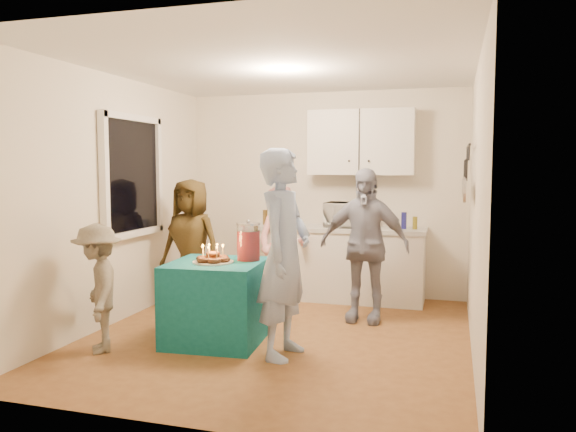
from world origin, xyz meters
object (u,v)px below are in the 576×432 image
(counter, at_px, (334,265))
(microwave, at_px, (348,215))
(punch_jar, at_px, (248,243))
(man_birthday, at_px, (284,253))
(child_near_left, at_px, (98,288))
(party_table, at_px, (217,302))
(woman_back_left, at_px, (191,244))
(woman_back_center, at_px, (283,244))
(woman_back_right, at_px, (364,245))

(counter, relative_size, microwave, 4.03)
(microwave, height_order, punch_jar, microwave)
(punch_jar, relative_size, man_birthday, 0.19)
(punch_jar, xyz_separation_m, child_near_left, (-1.15, -0.75, -0.35))
(microwave, distance_m, punch_jar, 1.94)
(counter, bearing_deg, party_table, -109.44)
(party_table, distance_m, child_near_left, 1.08)
(woman_back_left, height_order, woman_back_center, woman_back_left)
(woman_back_center, bearing_deg, child_near_left, -101.26)
(counter, bearing_deg, punch_jar, -103.86)
(woman_back_right, bearing_deg, counter, 124.21)
(counter, relative_size, woman_back_left, 1.46)
(microwave, distance_m, party_table, 2.29)
(woman_back_left, height_order, woman_back_right, woman_back_right)
(microwave, xyz_separation_m, woman_back_center, (-0.74, -0.35, -0.35))
(counter, distance_m, woman_back_right, 1.10)
(microwave, bearing_deg, woman_back_center, -150.67)
(man_birthday, distance_m, woman_back_center, 1.97)
(man_birthday, bearing_deg, woman_back_left, 55.86)
(counter, distance_m, punch_jar, 1.95)
(counter, xyz_separation_m, woman_back_center, (-0.56, -0.35, 0.28))
(child_near_left, bearing_deg, punch_jar, 85.02)
(woman_back_center, xyz_separation_m, child_near_left, (-1.04, -2.23, -0.13))
(counter, distance_m, woman_back_center, 0.72)
(man_birthday, relative_size, child_near_left, 1.57)
(woman_back_center, bearing_deg, party_table, -81.32)
(man_birthday, distance_m, woman_back_left, 1.98)
(party_table, xyz_separation_m, woman_back_right, (1.22, 1.11, 0.44))
(party_table, xyz_separation_m, woman_back_left, (-0.78, 1.06, 0.37))
(microwave, relative_size, child_near_left, 0.47)
(man_birthday, height_order, child_near_left, man_birthday)
(party_table, relative_size, child_near_left, 0.74)
(punch_jar, distance_m, woman_back_right, 1.34)
(woman_back_center, relative_size, child_near_left, 1.23)
(man_birthday, distance_m, child_near_left, 1.70)
(counter, relative_size, punch_jar, 6.47)
(punch_jar, relative_size, woman_back_left, 0.23)
(man_birthday, relative_size, woman_back_center, 1.27)
(counter, xyz_separation_m, party_table, (-0.71, -2.01, -0.05))
(party_table, bearing_deg, woman_back_center, 85.05)
(woman_back_center, relative_size, woman_back_right, 0.87)
(punch_jar, bearing_deg, woman_back_right, 44.15)
(punch_jar, bearing_deg, man_birthday, -39.13)
(microwave, bearing_deg, punch_jar, -104.71)
(counter, relative_size, woman_back_center, 1.55)
(counter, distance_m, microwave, 0.65)
(woman_back_left, distance_m, woman_back_center, 1.10)
(woman_back_right, bearing_deg, woman_back_left, -174.09)
(woman_back_left, bearing_deg, party_table, -48.00)
(counter, height_order, man_birthday, man_birthday)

